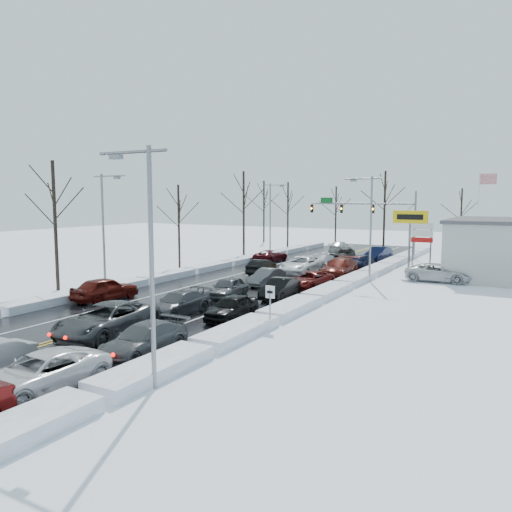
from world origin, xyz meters
The scene contains 43 objects.
ground centered at (0.00, 0.00, 0.00)m, with size 160.00×160.00×0.00m, color white.
road_surface centered at (0.00, 2.00, 0.01)m, with size 14.00×84.00×0.01m, color black.
snow_bank_left centered at (-7.60, 2.00, 0.00)m, with size 1.83×72.00×0.58m, color white.
snow_bank_right centered at (7.60, 2.00, 0.00)m, with size 1.83×72.00×0.58m, color white.
traffic_signal_mast centered at (3.45, 27.99, 5.48)m, with size 13.28×0.39×8.00m.
tires_plus_sign centered at (10.50, 15.99, 4.99)m, with size 3.20×0.34×6.00m.
used_vehicles_sign centered at (10.50, 22.00, 3.32)m, with size 2.20×0.22×4.65m.
speed_limit_sign centered at (8.20, -8.00, 1.63)m, with size 0.55×0.09×2.35m.
flagpole centered at (15.17, 30.00, 5.93)m, with size 1.87×1.20×10.00m.
streetlight_se centered at (8.30, -18.00, 5.31)m, with size 3.20×0.25×9.00m.
streetlight_ne centered at (8.30, 10.00, 5.31)m, with size 3.20×0.25×9.00m.
streetlight_sw centered at (-8.30, -4.00, 5.31)m, with size 3.20×0.25×9.00m.
streetlight_nw centered at (-8.30, 24.00, 5.31)m, with size 3.20×0.25×9.00m.
tree_left_b centered at (-11.50, -6.00, 6.99)m, with size 4.00×4.00×10.00m.
tree_left_c centered at (-10.50, 8.00, 5.94)m, with size 3.40×3.40×8.50m.
tree_left_d centered at (-11.20, 22.00, 7.33)m, with size 4.20×4.20×10.50m.
tree_left_e centered at (-10.80, 34.00, 6.64)m, with size 3.80×3.80×9.50m.
tree_far_a centered at (-18.00, 40.00, 6.99)m, with size 4.00×4.00×10.00m.
tree_far_b centered at (-6.00, 41.00, 6.29)m, with size 3.60×3.60×9.00m.
tree_far_c centered at (2.00, 39.00, 7.68)m, with size 4.40×4.40×11.00m.
tree_far_d centered at (12.00, 40.50, 5.94)m, with size 3.40×3.40×8.50m.
queued_car_2 centered at (1.58, -13.66, 0.00)m, with size 2.84×6.16×1.71m, color #393C3E.
queued_car_3 centered at (1.85, -8.04, 0.00)m, with size 2.01×4.94×1.43m, color #3E4043.
queued_car_4 centered at (1.84, -2.36, 0.00)m, with size 1.82×4.52×1.54m, color #414446.
queued_car_5 centered at (1.73, 3.80, 0.00)m, with size 1.47×4.20×1.39m, color #47494D.
queued_car_6 centered at (1.55, 11.28, 0.00)m, with size 2.74×5.94×1.65m, color white.
queued_car_7 centered at (1.68, 16.11, 0.00)m, with size 1.91×4.70×1.36m, color #A2A4AA.
queued_car_8 centered at (1.75, 23.12, 0.00)m, with size 1.80×4.47×1.52m, color black.
queued_car_10 centered at (5.09, -20.32, 0.00)m, with size 2.38×5.16×1.43m, color silver.
queued_car_11 centered at (5.37, -15.09, 0.00)m, with size 1.99×4.89×1.42m, color #444649.
queued_car_12 centered at (5.37, -7.45, 0.00)m, with size 1.72×4.27×1.46m, color black.
queued_car_13 centered at (5.08, -0.50, 0.00)m, with size 1.53×4.39×1.45m, color black.
queued_car_14 centered at (5.34, 4.24, 0.00)m, with size 2.27×4.92×1.37m, color #510C0A.
queued_car_15 centered at (5.39, 11.05, 0.00)m, with size 2.37×5.84×1.69m, color #4F110A.
queued_car_16 centered at (5.26, 17.58, 0.00)m, with size 1.69×4.19×1.43m, color black.
queued_car_17 centered at (5.22, 24.69, 0.00)m, with size 1.68×4.82×1.59m, color black.
oncoming_car_0 centered at (-1.58, 9.01, 0.00)m, with size 1.49×4.28×1.41m, color black.
oncoming_car_1 centered at (-5.27, 18.01, 0.00)m, with size 2.20×4.77×1.33m, color #43090F.
oncoming_car_2 centered at (-1.59, 30.56, 0.00)m, with size 2.09×5.13×1.49m, color silver.
oncoming_car_3 centered at (-5.34, -7.06, 0.00)m, with size 1.97×4.89×1.67m, color #4A0F09.
parked_car_0 centered at (13.80, 12.71, 0.00)m, with size 2.58×5.60×1.56m, color silver.
parked_car_1 centered at (17.04, 15.99, 0.00)m, with size 2.09×5.15×1.49m, color #424448.
parked_car_2 centered at (15.13, 21.01, 0.00)m, with size 1.56×3.87×1.32m, color black.
Camera 1 is at (20.67, -31.95, 7.11)m, focal length 35.00 mm.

